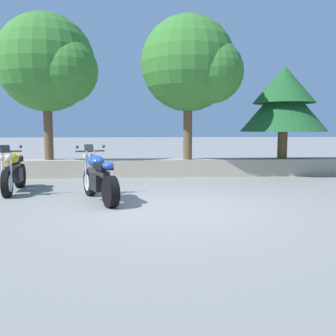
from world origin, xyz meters
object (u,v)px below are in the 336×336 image
at_px(leafy_tree_far_left, 50,65).
at_px(pine_tree_mid_right, 284,100).
at_px(motorcycle_blue_centre, 99,178).
at_px(leafy_tree_mid_left, 193,66).
at_px(motorcycle_yellow_near_left, 13,172).

xyz_separation_m(leafy_tree_far_left, pine_tree_mid_right, (7.50, 0.14, -1.02)).
relative_size(motorcycle_blue_centre, leafy_tree_far_left, 0.43).
bearing_deg(motorcycle_blue_centre, leafy_tree_mid_left, 55.89).
xyz_separation_m(motorcycle_yellow_near_left, leafy_tree_mid_left, (4.73, 2.50, 3.00)).
bearing_deg(pine_tree_mid_right, motorcycle_blue_centre, -143.81).
relative_size(motorcycle_yellow_near_left, leafy_tree_mid_left, 0.46).
distance_m(leafy_tree_far_left, leafy_tree_mid_left, 4.42).
bearing_deg(pine_tree_mid_right, leafy_tree_far_left, -178.95).
distance_m(motorcycle_blue_centre, leafy_tree_far_left, 5.33).
relative_size(leafy_tree_far_left, pine_tree_mid_right, 1.49).
height_order(motorcycle_yellow_near_left, pine_tree_mid_right, pine_tree_mid_right).
height_order(leafy_tree_far_left, leafy_tree_mid_left, leafy_tree_far_left).
xyz_separation_m(motorcycle_blue_centre, leafy_tree_mid_left, (2.54, 3.75, 3.00)).
height_order(motorcycle_blue_centre, leafy_tree_far_left, leafy_tree_far_left).
relative_size(motorcycle_yellow_near_left, pine_tree_mid_right, 0.68).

